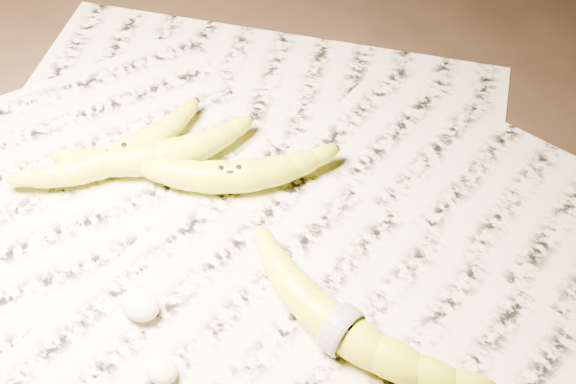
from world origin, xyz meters
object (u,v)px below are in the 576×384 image
Objects in this scene: banana_center at (230,174)px; banana_taped at (341,328)px; banana_left_b at (156,155)px; banana_left_a at (117,155)px.

banana_center is 0.21m from banana_taped.
banana_left_b is 0.28m from banana_taped.
banana_center is at bearing -45.68° from banana_left_a.
banana_left_b is 0.79× the size of banana_taped.
banana_taped is at bearing -62.92° from banana_left_b.
banana_left_a is at bearing 177.57° from banana_taped.
banana_left_a is at bearing 163.17° from banana_center.
banana_left_a is 1.04× the size of banana_left_b.
banana_left_a is 0.98× the size of banana_center.
banana_taped reaches higher than banana_center.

